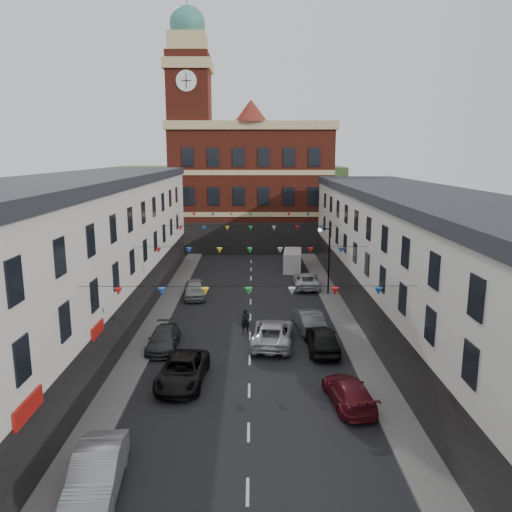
{
  "coord_description": "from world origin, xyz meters",
  "views": [
    {
      "loc": [
        0.21,
        -28.18,
        12.16
      ],
      "look_at": [
        0.44,
        9.26,
        4.5
      ],
      "focal_mm": 35.0,
      "sensor_mm": 36.0,
      "label": 1
    }
  ],
  "objects_px": {
    "car_left_b": "(97,473)",
    "moving_car": "(273,333)",
    "car_left_d": "(163,339)",
    "car_right_d": "(322,339)",
    "car_left_c": "(183,371)",
    "car_right_e": "(309,320)",
    "car_right_f": "(306,280)",
    "car_right_c": "(349,392)",
    "car_left_e": "(195,289)",
    "pedestrian": "(246,321)",
    "street_lamp": "(326,252)",
    "white_van": "(292,260)"
  },
  "relations": [
    {
      "from": "car_left_c",
      "to": "pedestrian",
      "type": "bearing_deg",
      "value": 70.58
    },
    {
      "from": "car_left_d",
      "to": "car_right_f",
      "type": "height_order",
      "value": "car_right_f"
    },
    {
      "from": "car_left_c",
      "to": "car_left_b",
      "type": "bearing_deg",
      "value": -98.58
    },
    {
      "from": "car_left_d",
      "to": "moving_car",
      "type": "distance_m",
      "value": 7.01
    },
    {
      "from": "car_right_c",
      "to": "car_right_e",
      "type": "xyz_separation_m",
      "value": [
        -0.81,
        10.72,
        0.09
      ]
    },
    {
      "from": "white_van",
      "to": "car_left_c",
      "type": "bearing_deg",
      "value": -100.81
    },
    {
      "from": "pedestrian",
      "to": "car_right_e",
      "type": "bearing_deg",
      "value": -4.94
    },
    {
      "from": "car_left_d",
      "to": "car_right_c",
      "type": "bearing_deg",
      "value": -35.2
    },
    {
      "from": "street_lamp",
      "to": "car_left_c",
      "type": "xyz_separation_m",
      "value": [
        -10.15,
        -17.1,
        -3.2
      ]
    },
    {
      "from": "car_right_d",
      "to": "pedestrian",
      "type": "height_order",
      "value": "pedestrian"
    },
    {
      "from": "car_right_c",
      "to": "moving_car",
      "type": "distance_m",
      "value": 8.75
    },
    {
      "from": "car_right_e",
      "to": "car_right_f",
      "type": "xyz_separation_m",
      "value": [
        1.05,
        11.32,
        -0.04
      ]
    },
    {
      "from": "street_lamp",
      "to": "car_left_b",
      "type": "distance_m",
      "value": 28.8
    },
    {
      "from": "car_left_c",
      "to": "car_left_e",
      "type": "xyz_separation_m",
      "value": [
        -1.24,
        16.51,
        0.04
      ]
    },
    {
      "from": "car_left_c",
      "to": "car_right_d",
      "type": "bearing_deg",
      "value": 31.99
    },
    {
      "from": "car_right_c",
      "to": "car_right_d",
      "type": "relative_size",
      "value": 0.97
    },
    {
      "from": "street_lamp",
      "to": "car_left_d",
      "type": "relative_size",
      "value": 1.37
    },
    {
      "from": "car_left_b",
      "to": "moving_car",
      "type": "relative_size",
      "value": 0.86
    },
    {
      "from": "car_left_e",
      "to": "car_left_b",
      "type": "bearing_deg",
      "value": -97.79
    },
    {
      "from": "car_left_d",
      "to": "car_right_d",
      "type": "xyz_separation_m",
      "value": [
        10.05,
        -0.5,
        0.16
      ]
    },
    {
      "from": "car_left_e",
      "to": "car_right_c",
      "type": "distance_m",
      "value": 21.29
    },
    {
      "from": "car_left_c",
      "to": "moving_car",
      "type": "relative_size",
      "value": 0.92
    },
    {
      "from": "car_left_b",
      "to": "car_right_d",
      "type": "relative_size",
      "value": 1.03
    },
    {
      "from": "car_right_e",
      "to": "moving_car",
      "type": "xyz_separation_m",
      "value": [
        -2.64,
        -2.68,
        0.03
      ]
    },
    {
      "from": "moving_car",
      "to": "white_van",
      "type": "distance_m",
      "value": 21.42
    },
    {
      "from": "car_left_c",
      "to": "white_van",
      "type": "distance_m",
      "value": 28.03
    },
    {
      "from": "car_left_c",
      "to": "car_right_d",
      "type": "distance_m",
      "value": 9.27
    },
    {
      "from": "car_left_b",
      "to": "white_van",
      "type": "bearing_deg",
      "value": 69.24
    },
    {
      "from": "car_left_b",
      "to": "car_right_d",
      "type": "xyz_separation_m",
      "value": [
        10.05,
        13.29,
        0.01
      ]
    },
    {
      "from": "car_right_e",
      "to": "moving_car",
      "type": "relative_size",
      "value": 0.82
    },
    {
      "from": "street_lamp",
      "to": "white_van",
      "type": "distance_m",
      "value": 10.39
    },
    {
      "from": "car_right_e",
      "to": "moving_car",
      "type": "distance_m",
      "value": 3.76
    },
    {
      "from": "car_left_d",
      "to": "car_right_f",
      "type": "bearing_deg",
      "value": 53.96
    },
    {
      "from": "car_left_d",
      "to": "white_van",
      "type": "bearing_deg",
      "value": 65.54
    },
    {
      "from": "car_left_b",
      "to": "car_right_d",
      "type": "bearing_deg",
      "value": 47.66
    },
    {
      "from": "car_left_e",
      "to": "car_right_c",
      "type": "bearing_deg",
      "value": -68.99
    },
    {
      "from": "car_left_b",
      "to": "car_right_f",
      "type": "height_order",
      "value": "car_left_b"
    },
    {
      "from": "car_left_e",
      "to": "street_lamp",
      "type": "bearing_deg",
      "value": -3.33
    },
    {
      "from": "moving_car",
      "to": "pedestrian",
      "type": "relative_size",
      "value": 3.3
    },
    {
      "from": "car_right_f",
      "to": "car_right_c",
      "type": "bearing_deg",
      "value": 91.69
    },
    {
      "from": "street_lamp",
      "to": "car_right_e",
      "type": "distance_m",
      "value": 9.65
    },
    {
      "from": "car_right_c",
      "to": "car_right_f",
      "type": "height_order",
      "value": "car_right_f"
    },
    {
      "from": "car_left_c",
      "to": "car_left_e",
      "type": "relative_size",
      "value": 1.16
    },
    {
      "from": "car_right_d",
      "to": "white_van",
      "type": "distance_m",
      "value": 22.44
    },
    {
      "from": "car_left_e",
      "to": "car_right_e",
      "type": "xyz_separation_m",
      "value": [
        8.95,
        -8.2,
        -0.01
      ]
    },
    {
      "from": "car_left_e",
      "to": "car_right_c",
      "type": "xyz_separation_m",
      "value": [
        9.77,
        -18.92,
        -0.1
      ]
    },
    {
      "from": "car_left_c",
      "to": "white_van",
      "type": "xyz_separation_m",
      "value": [
        8.02,
        26.86,
        0.33
      ]
    },
    {
      "from": "car_left_b",
      "to": "pedestrian",
      "type": "bearing_deg",
      "value": 67.44
    },
    {
      "from": "street_lamp",
      "to": "car_right_c",
      "type": "distance_m",
      "value": 19.84
    },
    {
      "from": "car_left_d",
      "to": "moving_car",
      "type": "height_order",
      "value": "moving_car"
    }
  ]
}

